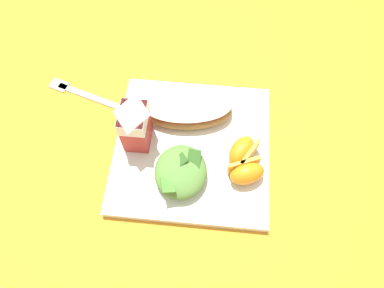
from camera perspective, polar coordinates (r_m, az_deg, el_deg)
name	(u,v)px	position (r m, az deg, el deg)	size (l,w,h in m)	color
ground	(192,150)	(0.66, 0.00, -1.01)	(3.00, 3.00, 0.00)	orange
white_plate	(192,148)	(0.65, 0.00, -0.71)	(0.28, 0.28, 0.02)	white
cheesy_pizza_bread	(187,109)	(0.66, -0.80, 5.58)	(0.10, 0.18, 0.04)	#B77F42
green_salad_pile	(181,171)	(0.60, -1.85, -4.41)	(0.10, 0.09, 0.05)	#5B8E3D
milk_carton	(134,123)	(0.61, -9.25, 3.39)	(0.06, 0.04, 0.11)	#B7332D
orange_wedge_front	(247,173)	(0.61, 8.79, -4.57)	(0.06, 0.07, 0.04)	orange
orange_wedge_middle	(242,151)	(0.63, 8.10, -1.10)	(0.07, 0.06, 0.04)	orange
metal_fork	(84,94)	(0.75, -16.94, 7.70)	(0.07, 0.18, 0.01)	silver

